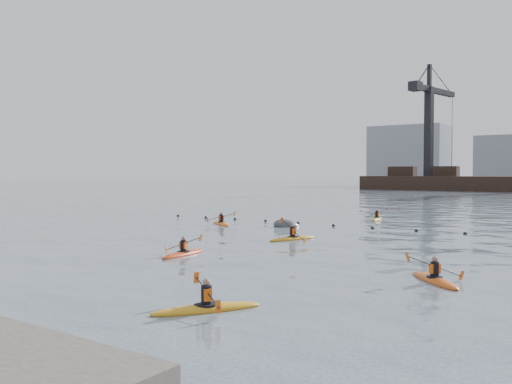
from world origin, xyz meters
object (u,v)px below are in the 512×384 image
at_px(kayaker_2, 221,223).
at_px(kayaker_4, 435,279).
at_px(kayaker_1, 207,307).
at_px(kayaker_3, 293,238).
at_px(mooring_buoy, 287,226).
at_px(kayaker_0, 183,253).
at_px(kayaker_5, 377,218).

relative_size(kayaker_2, kayaker_4, 1.12).
relative_size(kayaker_1, kayaker_3, 0.91).
height_order(kayaker_2, mooring_buoy, kayaker_2).
bearing_deg(kayaker_1, kayaker_4, 95.56).
xyz_separation_m(kayaker_0, kayaker_3, (1.19, 7.80, 0.01)).
relative_size(kayaker_4, mooring_buoy, 1.37).
height_order(kayaker_3, kayaker_4, kayaker_3).
distance_m(kayaker_0, kayaker_5, 23.01).
height_order(kayaker_4, mooring_buoy, kayaker_4).
bearing_deg(kayaker_5, kayaker_3, -97.56).
relative_size(kayaker_0, kayaker_4, 1.14).
distance_m(kayaker_2, kayaker_5, 12.98).
bearing_deg(kayaker_3, kayaker_4, -16.33).
relative_size(kayaker_0, kayaker_3, 0.94).
bearing_deg(mooring_buoy, kayaker_0, -77.88).
xyz_separation_m(kayaker_1, kayaker_3, (-6.17, 14.97, 0.00)).
relative_size(kayaker_0, kayaker_1, 1.04).
xyz_separation_m(kayaker_1, kayaker_4, (3.95, 7.56, -0.00)).
relative_size(kayaker_3, kayaker_4, 1.21).
relative_size(kayaker_1, kayaker_4, 1.10).
height_order(kayaker_3, kayaker_5, kayaker_3).
bearing_deg(kayaker_4, kayaker_3, -79.12).
height_order(kayaker_2, kayaker_4, kayaker_4).
distance_m(kayaker_0, kayaker_1, 10.27).
bearing_deg(kayaker_4, mooring_buoy, -86.59).
bearing_deg(mooring_buoy, kayaker_4, -43.68).
bearing_deg(kayaker_4, kayaker_1, 19.49).
distance_m(kayaker_3, mooring_buoy, 7.57).
bearing_deg(kayaker_4, kayaker_5, -106.45).
xyz_separation_m(kayaker_1, kayaker_5, (-7.31, 30.18, -0.00)).
xyz_separation_m(kayaker_5, mooring_buoy, (-3.07, -8.94, -0.09)).
bearing_deg(kayaker_3, kayaker_1, -47.73).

